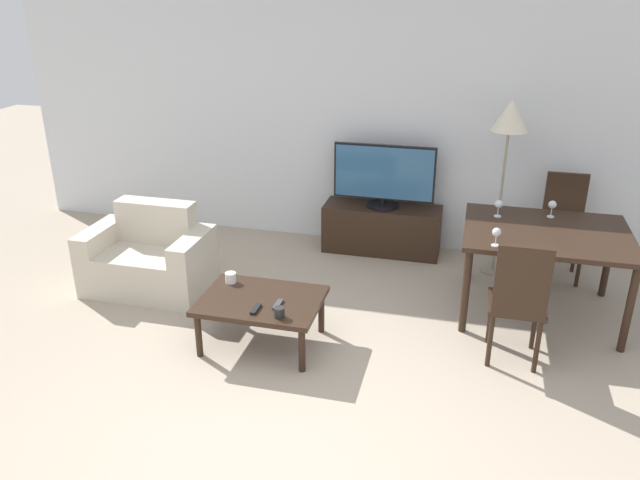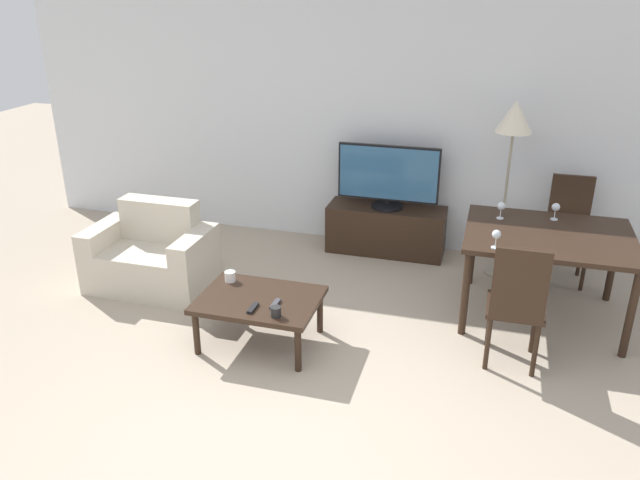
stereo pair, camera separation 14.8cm
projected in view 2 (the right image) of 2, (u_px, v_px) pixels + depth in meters
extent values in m
plane|color=tan|center=(265.00, 436.00, 3.86)|extent=(18.00, 18.00, 0.00)
cube|color=silver|center=(377.00, 115.00, 6.23)|extent=(7.66, 0.06, 2.70)
cube|color=beige|center=(152.00, 268.00, 5.65)|extent=(0.72, 0.66, 0.38)
cube|color=beige|center=(160.00, 220.00, 5.70)|extent=(0.72, 0.20, 0.38)
cube|color=beige|center=(107.00, 253.00, 5.73)|extent=(0.18, 0.66, 0.56)
cube|color=beige|center=(196.00, 265.00, 5.50)|extent=(0.18, 0.66, 0.56)
cube|color=black|center=(386.00, 230.00, 6.37)|extent=(1.18, 0.40, 0.49)
cylinder|color=black|center=(387.00, 206.00, 6.27)|extent=(0.32, 0.32, 0.03)
cylinder|color=black|center=(387.00, 202.00, 6.25)|extent=(0.04, 0.04, 0.05)
cube|color=black|center=(388.00, 173.00, 6.13)|extent=(1.01, 0.04, 0.56)
cube|color=#2D5B84|center=(388.00, 174.00, 6.11)|extent=(0.97, 0.01, 0.52)
cube|color=black|center=(259.00, 300.00, 4.71)|extent=(0.91, 0.67, 0.04)
cylinder|color=black|center=(196.00, 333.00, 4.64)|extent=(0.05, 0.05, 0.35)
cylinder|color=black|center=(298.00, 350.00, 4.44)|extent=(0.05, 0.05, 0.35)
cylinder|color=black|center=(227.00, 299.00, 5.14)|extent=(0.05, 0.05, 0.35)
cylinder|color=black|center=(320.00, 312.00, 4.93)|extent=(0.05, 0.05, 0.35)
cube|color=black|center=(549.00, 236.00, 4.95)|extent=(1.30, 1.05, 0.04)
cylinder|color=black|center=(465.00, 294.00, 4.84)|extent=(0.06, 0.06, 0.71)
cylinder|color=black|center=(631.00, 315.00, 4.54)|extent=(0.06, 0.06, 0.71)
cylinder|color=black|center=(473.00, 248.00, 5.66)|extent=(0.06, 0.06, 0.71)
cylinder|color=black|center=(613.00, 263.00, 5.36)|extent=(0.06, 0.06, 0.71)
cube|color=black|center=(515.00, 307.00, 4.46)|extent=(0.40, 0.40, 0.04)
cylinder|color=black|center=(489.00, 321.00, 4.73)|extent=(0.04, 0.04, 0.42)
cylinder|color=black|center=(534.00, 327.00, 4.65)|extent=(0.04, 0.04, 0.42)
cylinder|color=black|center=(488.00, 343.00, 4.44)|extent=(0.04, 0.04, 0.42)
cylinder|color=black|center=(535.00, 350.00, 4.36)|extent=(0.04, 0.04, 0.42)
cube|color=black|center=(520.00, 284.00, 4.19)|extent=(0.37, 0.04, 0.51)
cube|color=black|center=(567.00, 237.00, 5.67)|extent=(0.40, 0.40, 0.04)
cylinder|color=black|center=(546.00, 265.00, 5.66)|extent=(0.04, 0.04, 0.42)
cylinder|color=black|center=(584.00, 269.00, 5.58)|extent=(0.04, 0.04, 0.42)
cylinder|color=black|center=(544.00, 251.00, 5.95)|extent=(0.04, 0.04, 0.42)
cylinder|color=black|center=(581.00, 255.00, 5.86)|extent=(0.04, 0.04, 0.42)
cube|color=black|center=(570.00, 202.00, 5.73)|extent=(0.37, 0.04, 0.51)
cylinder|color=gray|center=(496.00, 272.00, 5.98)|extent=(0.24, 0.24, 0.02)
cylinder|color=gray|center=(504.00, 205.00, 5.72)|extent=(0.02, 0.02, 1.35)
cone|color=beige|center=(515.00, 116.00, 5.40)|extent=(0.33, 0.33, 0.28)
cube|color=black|center=(253.00, 308.00, 4.53)|extent=(0.04, 0.15, 0.02)
cube|color=#38383D|center=(275.00, 304.00, 4.59)|extent=(0.04, 0.15, 0.02)
cylinder|color=black|center=(276.00, 312.00, 4.43)|extent=(0.08, 0.08, 0.08)
cylinder|color=white|center=(230.00, 276.00, 4.94)|extent=(0.09, 0.09, 0.08)
cylinder|color=silver|center=(495.00, 248.00, 4.67)|extent=(0.06, 0.06, 0.01)
cylinder|color=silver|center=(496.00, 243.00, 4.66)|extent=(0.01, 0.01, 0.07)
sphere|color=silver|center=(497.00, 234.00, 4.63)|extent=(0.07, 0.07, 0.07)
cylinder|color=silver|center=(554.00, 219.00, 5.22)|extent=(0.06, 0.06, 0.01)
cylinder|color=silver|center=(555.00, 215.00, 5.21)|extent=(0.01, 0.01, 0.07)
sphere|color=silver|center=(556.00, 207.00, 5.18)|extent=(0.07, 0.07, 0.07)
cylinder|color=silver|center=(500.00, 218.00, 5.25)|extent=(0.06, 0.06, 0.01)
cylinder|color=silver|center=(500.00, 214.00, 5.23)|extent=(0.01, 0.01, 0.07)
sphere|color=silver|center=(501.00, 206.00, 5.20)|extent=(0.07, 0.07, 0.07)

